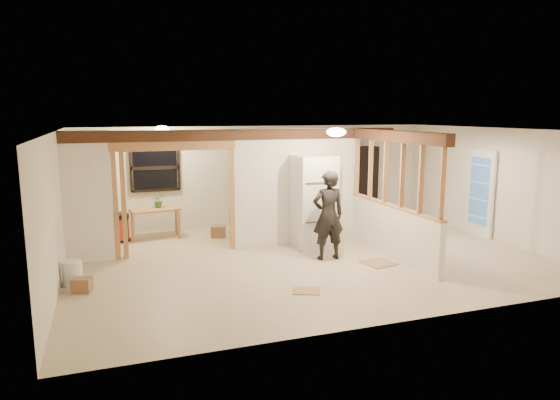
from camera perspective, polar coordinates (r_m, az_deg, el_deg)
name	(u,v)px	position (r m, az deg, el deg)	size (l,w,h in m)	color
floor	(309,258)	(9.92, 3.33, -6.64)	(9.00, 6.50, 0.01)	#C6B393
ceiling	(310,130)	(9.51, 3.48, 7.98)	(9.00, 6.50, 0.01)	white
wall_back	(260,176)	(12.67, -2.26, 2.79)	(9.00, 0.01, 2.50)	white
wall_front	(404,233)	(6.81, 13.99, -3.70)	(9.00, 0.01, 2.50)	white
wall_left	(56,210)	(8.95, -24.26, -1.07)	(0.01, 6.50, 2.50)	white
wall_right	(497,185)	(12.09, 23.51, 1.63)	(0.01, 6.50, 2.50)	white
partition_left_stub	(87,197)	(10.10, -21.16, 0.31)	(0.90, 0.12, 2.50)	white
partition_center	(297,186)	(10.81, 1.94, 1.57)	(2.80, 0.12, 2.50)	white
doorway_frame	(176,200)	(10.20, -11.82, 0.00)	(2.46, 0.14, 2.20)	#B57D4C
header_beam_back	(243,135)	(10.33, -4.30, 7.45)	(7.00, 0.18, 0.22)	#4C2C1A
header_beam_right	(395,136)	(9.90, 13.03, 7.12)	(0.18, 3.30, 0.22)	#4C2C1A
pony_wall	(391,231)	(10.16, 12.61, -3.52)	(0.12, 3.20, 1.00)	white
stud_partition	(394,173)	(9.96, 12.86, 2.99)	(0.14, 3.20, 1.32)	#B57D4C
window_back	(155,168)	(12.06, -14.08, 3.58)	(1.12, 0.10, 1.10)	black
french_door	(480,193)	(12.36, 21.91, 0.74)	(0.12, 0.86, 2.00)	white
ceiling_dome_main	(336,132)	(9.18, 6.44, 7.74)	(0.36, 0.36, 0.16)	#FFEABF
ceiling_dome_util	(162,129)	(11.14, -13.35, 7.91)	(0.32, 0.32, 0.14)	#FFEABF
hanging_bulb	(191,144)	(10.52, -10.15, 6.28)	(0.07, 0.07, 0.07)	#FFD88C
refrigerator	(314,202)	(10.52, 3.85, -0.20)	(0.80, 0.78, 1.95)	white
woman	(328,215)	(9.68, 5.53, -1.74)	(0.64, 0.42, 1.74)	black
work_table	(155,223)	(11.71, -14.04, -2.60)	(1.08, 0.54, 0.68)	#B57D4C
potted_plant	(159,201)	(11.71, -13.71, -0.09)	(0.29, 0.25, 0.32)	#29622B
shop_vac	(119,227)	(11.64, -17.90, -2.99)	(0.48, 0.48, 0.63)	#A72717
bookshelf	(359,183)	(13.53, 9.05, 1.94)	(0.97, 0.32, 1.94)	black
bucket	(72,273)	(9.04, -22.65, -7.69)	(0.32, 0.32, 0.41)	white
box_util_a	(218,232)	(11.56, -7.07, -3.60)	(0.31, 0.27, 0.27)	#916546
box_util_b	(110,246)	(10.79, -18.83, -5.00)	(0.30, 0.30, 0.28)	#916546
box_front	(82,285)	(8.66, -21.69, -9.00)	(0.29, 0.23, 0.23)	#916546
floor_panel_near	(379,263)	(9.72, 11.21, -7.07)	(0.54, 0.54, 0.02)	tan
floor_panel_far	(306,291)	(8.13, 3.03, -10.33)	(0.44, 0.35, 0.01)	tan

